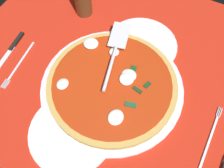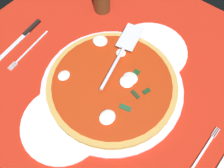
{
  "view_description": "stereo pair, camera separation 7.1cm",
  "coord_description": "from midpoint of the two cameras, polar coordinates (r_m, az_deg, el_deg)",
  "views": [
    {
      "loc": [
        -30.67,
        -17.17,
        63.95
      ],
      "look_at": [
        0.66,
        -1.29,
        2.37
      ],
      "focal_mm": 39.91,
      "sensor_mm": 36.0,
      "label": 1
    },
    {
      "loc": [
        -26.85,
        -23.13,
        63.95
      ],
      "look_at": [
        0.66,
        -1.29,
        2.37
      ],
      "focal_mm": 39.91,
      "sensor_mm": 36.0,
      "label": 2
    }
  ],
  "objects": [
    {
      "name": "dinner_plate_right",
      "position": [
        0.81,
        11.43,
        7.35
      ],
      "size": [
        22.88,
        22.88,
        1.0
      ],
      "primitive_type": "cylinder",
      "color": "white",
      "rests_on": "ground_plane"
    },
    {
      "name": "pizza",
      "position": [
        0.71,
        2.83,
        -0.17
      ],
      "size": [
        37.32,
        37.32,
        3.18
      ],
      "color": "tan",
      "rests_on": "pizza_pan"
    },
    {
      "name": "ground_plane",
      "position": [
        0.73,
        1.64,
        -1.12
      ],
      "size": [
        98.63,
        98.63,
        0.8
      ],
      "primitive_type": "cube",
      "color": "red"
    },
    {
      "name": "place_setting_near",
      "position": [
        0.7,
        23.72,
        -17.57
      ],
      "size": [
        21.55,
        12.14,
        1.4
      ],
      "rotation": [
        0.0,
        0.0,
        -0.02
      ],
      "color": "white",
      "rests_on": "ground_plane"
    },
    {
      "name": "dinner_plate_left",
      "position": [
        0.68,
        -8.23,
        -9.24
      ],
      "size": [
        22.75,
        22.75,
        1.0
      ],
      "primitive_type": "cylinder",
      "color": "silver",
      "rests_on": "ground_plane"
    },
    {
      "name": "pizza_pan",
      "position": [
        0.72,
        2.79,
        -0.91
      ],
      "size": [
        41.26,
        41.26,
        1.37
      ],
      "primitive_type": "cylinder",
      "color": "silver",
      "rests_on": "ground_plane"
    },
    {
      "name": "pizza_server",
      "position": [
        0.74,
        5.05,
        7.27
      ],
      "size": [
        25.52,
        9.17,
        1.0
      ],
      "rotation": [
        0.0,
        0.0,
        0.24
      ],
      "color": "silver",
      "rests_on": "pizza"
    },
    {
      "name": "place_setting_far",
      "position": [
        0.85,
        -16.8,
        8.8
      ],
      "size": [
        19.65,
        13.57,
        1.4
      ],
      "rotation": [
        0.0,
        0.0,
        3.25
      ],
      "color": "white",
      "rests_on": "ground_plane"
    }
  ]
}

